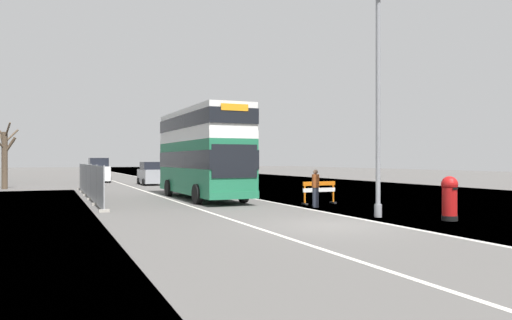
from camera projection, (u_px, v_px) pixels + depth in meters
ground at (344, 226)px, 16.62m from camera, size 140.00×280.00×0.10m
double_decker_bus at (202, 152)px, 27.42m from camera, size 2.87×10.21×4.99m
lamppost_foreground at (378, 109)px, 18.67m from camera, size 0.29×0.70×8.82m
red_pillar_postbox at (450, 196)px, 17.62m from camera, size 0.59×0.59×1.61m
roadworks_barrier at (319, 190)px, 24.20m from camera, size 1.84×0.48×1.13m
construction_site_fence at (89, 182)px, 28.23m from camera, size 0.44×17.20×1.98m
car_oncoming_near at (151, 174)px, 42.89m from camera, size 1.90×4.20×2.02m
car_receding_mid at (98, 171)px, 47.67m from camera, size 2.08×4.15×2.39m
bare_tree_far_verge_near at (5, 155)px, 36.51m from camera, size 2.02×2.28×5.28m
pedestrian_at_kerb at (316, 188)px, 22.47m from camera, size 0.34×0.34×1.76m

